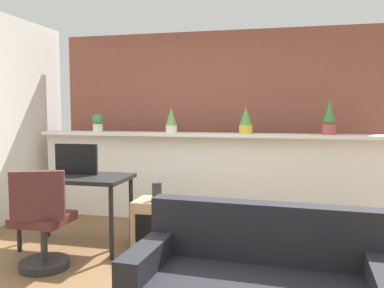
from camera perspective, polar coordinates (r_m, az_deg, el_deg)
ground_plane at (r=3.43m, az=-4.89°, el=-19.63°), size 12.00×12.00×0.00m
divider_wall at (r=5.14m, az=2.01°, el=-4.95°), size 4.40×0.16×1.09m
plant_shelf at (r=5.03m, az=1.94°, el=1.33°), size 4.40×0.34×0.04m
brick_wall_behind at (r=5.65m, az=3.21°, el=3.13°), size 4.40×0.10×2.50m
potted_plant_0 at (r=5.54m, az=-13.23°, el=3.00°), size 0.15×0.15×0.23m
potted_plant_1 at (r=5.13m, az=-2.95°, el=3.39°), size 0.15×0.15×0.32m
potted_plant_2 at (r=4.91m, az=7.64°, el=3.30°), size 0.16×0.16×0.33m
potted_plant_3 at (r=4.97m, az=18.88°, el=3.27°), size 0.16×0.16×0.41m
desk at (r=4.30m, az=-16.15°, el=-5.44°), size 1.10×0.60×0.75m
tv_monitor at (r=4.35m, az=-16.10°, el=-2.07°), size 0.47×0.04×0.32m
office_chair at (r=3.84m, az=-20.49°, el=-11.03°), size 0.51×0.51×0.91m
side_cube_shelf at (r=4.24m, az=-5.25°, el=-11.17°), size 0.40×0.41×0.50m
vase_on_shelf at (r=4.15m, az=-5.00°, el=-6.70°), size 0.10×0.10×0.18m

